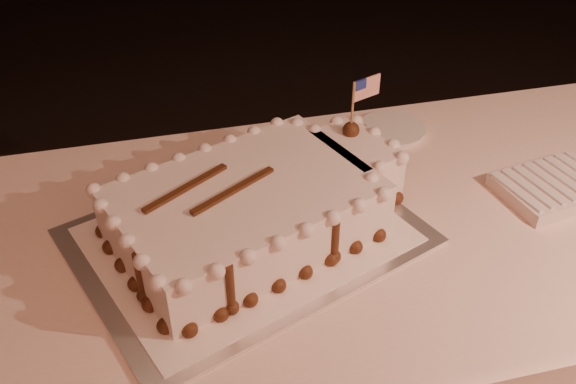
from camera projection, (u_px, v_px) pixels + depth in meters
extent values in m
cube|color=#FBD3C3|center=(395.00, 337.00, 1.49)|extent=(2.40, 0.80, 0.75)
cube|color=silver|center=(246.00, 236.00, 1.20)|extent=(0.72, 0.64, 0.01)
cube|color=white|center=(246.00, 234.00, 1.19)|extent=(0.65, 0.57, 0.00)
cube|color=white|center=(245.00, 212.00, 1.16)|extent=(0.53, 0.44, 0.11)
cube|color=white|center=(355.00, 165.00, 1.28)|extent=(0.16, 0.20, 0.11)
sphere|color=#4D2713|center=(189.00, 329.00, 1.00)|extent=(0.03, 0.03, 0.03)
sphere|color=#4D2713|center=(220.00, 314.00, 1.03)|extent=(0.03, 0.03, 0.03)
sphere|color=#4D2713|center=(250.00, 299.00, 1.05)|extent=(0.03, 0.03, 0.03)
sphere|color=#4D2713|center=(278.00, 285.00, 1.08)|extent=(0.03, 0.03, 0.03)
sphere|color=#4D2713|center=(305.00, 272.00, 1.10)|extent=(0.03, 0.03, 0.03)
sphere|color=#4D2713|center=(331.00, 259.00, 1.13)|extent=(0.03, 0.03, 0.03)
sphere|color=#4D2713|center=(355.00, 247.00, 1.15)|extent=(0.03, 0.03, 0.03)
sphere|color=#4D2713|center=(379.00, 235.00, 1.18)|extent=(0.03, 0.03, 0.03)
sphere|color=#4D2713|center=(367.00, 220.00, 1.21)|extent=(0.03, 0.03, 0.03)
sphere|color=#4D2713|center=(375.00, 208.00, 1.24)|extent=(0.03, 0.03, 0.03)
sphere|color=#4D2713|center=(397.00, 198.00, 1.27)|extent=(0.03, 0.03, 0.03)
sphere|color=#4D2713|center=(388.00, 185.00, 1.30)|extent=(0.03, 0.03, 0.03)
sphere|color=#4D2713|center=(370.00, 172.00, 1.34)|extent=(0.03, 0.03, 0.03)
sphere|color=#4D2713|center=(353.00, 159.00, 1.37)|extent=(0.03, 0.03, 0.03)
sphere|color=#4D2713|center=(334.00, 161.00, 1.37)|extent=(0.03, 0.03, 0.03)
sphere|color=#4D2713|center=(313.00, 169.00, 1.34)|extent=(0.03, 0.03, 0.03)
sphere|color=#4D2713|center=(296.00, 163.00, 1.36)|extent=(0.03, 0.03, 0.03)
sphere|color=#4D2713|center=(278.00, 162.00, 1.37)|extent=(0.03, 0.03, 0.03)
sphere|color=#4D2713|center=(255.00, 171.00, 1.34)|extent=(0.03, 0.03, 0.03)
sphere|color=#4D2713|center=(232.00, 180.00, 1.31)|extent=(0.03, 0.03, 0.03)
sphere|color=#4D2713|center=(209.00, 189.00, 1.29)|extent=(0.03, 0.03, 0.03)
sphere|color=#4D2713|center=(184.00, 199.00, 1.26)|extent=(0.03, 0.03, 0.03)
sphere|color=#4D2713|center=(158.00, 209.00, 1.24)|extent=(0.03, 0.03, 0.03)
sphere|color=#4D2713|center=(131.00, 220.00, 1.21)|extent=(0.03, 0.03, 0.03)
sphere|color=#4D2713|center=(103.00, 231.00, 1.19)|extent=(0.03, 0.03, 0.03)
sphere|color=#4D2713|center=(110.00, 247.00, 1.15)|extent=(0.03, 0.03, 0.03)
sphere|color=#4D2713|center=(122.00, 265.00, 1.12)|extent=(0.03, 0.03, 0.03)
sphere|color=#4D2713|center=(136.00, 284.00, 1.08)|extent=(0.03, 0.03, 0.03)
sphere|color=#4D2713|center=(150.00, 304.00, 1.04)|extent=(0.03, 0.03, 0.03)
sphere|color=#4D2713|center=(165.00, 326.00, 1.01)|extent=(0.03, 0.03, 0.03)
sphere|color=white|center=(183.00, 287.00, 0.94)|extent=(0.03, 0.03, 0.03)
sphere|color=white|center=(216.00, 271.00, 0.97)|extent=(0.03, 0.03, 0.03)
sphere|color=white|center=(248.00, 257.00, 0.99)|extent=(0.03, 0.03, 0.03)
sphere|color=white|center=(278.00, 243.00, 1.02)|extent=(0.03, 0.03, 0.03)
sphere|color=white|center=(306.00, 230.00, 1.04)|extent=(0.03, 0.03, 0.03)
sphere|color=white|center=(333.00, 218.00, 1.07)|extent=(0.03, 0.03, 0.03)
sphere|color=white|center=(359.00, 206.00, 1.10)|extent=(0.03, 0.03, 0.03)
sphere|color=white|center=(383.00, 194.00, 1.12)|extent=(0.03, 0.03, 0.03)
sphere|color=white|center=(371.00, 180.00, 1.16)|extent=(0.03, 0.03, 0.03)
sphere|color=white|center=(379.00, 168.00, 1.18)|extent=(0.03, 0.03, 0.03)
sphere|color=white|center=(402.00, 158.00, 1.21)|extent=(0.03, 0.03, 0.03)
sphere|color=white|center=(393.00, 146.00, 1.24)|extent=(0.03, 0.03, 0.03)
sphere|color=white|center=(374.00, 133.00, 1.28)|extent=(0.03, 0.03, 0.03)
sphere|color=white|center=(356.00, 121.00, 1.32)|extent=(0.03, 0.03, 0.03)
sphere|color=white|center=(336.00, 123.00, 1.31)|extent=(0.03, 0.03, 0.03)
sphere|color=white|center=(315.00, 131.00, 1.29)|extent=(0.03, 0.03, 0.03)
sphere|color=white|center=(297.00, 124.00, 1.31)|extent=(0.03, 0.03, 0.03)
sphere|color=white|center=(277.00, 124.00, 1.31)|extent=(0.03, 0.03, 0.03)
sphere|color=white|center=(254.00, 132.00, 1.28)|extent=(0.03, 0.03, 0.03)
sphere|color=white|center=(230.00, 141.00, 1.26)|extent=(0.03, 0.03, 0.03)
sphere|color=white|center=(205.00, 150.00, 1.23)|extent=(0.03, 0.03, 0.03)
sphere|color=white|center=(179.00, 160.00, 1.21)|extent=(0.03, 0.03, 0.03)
sphere|color=white|center=(151.00, 169.00, 1.18)|extent=(0.03, 0.03, 0.03)
sphere|color=white|center=(123.00, 180.00, 1.16)|extent=(0.03, 0.03, 0.03)
sphere|color=white|center=(93.00, 190.00, 1.13)|extent=(0.03, 0.03, 0.03)
sphere|color=white|center=(101.00, 206.00, 1.10)|extent=(0.03, 0.03, 0.03)
sphere|color=white|center=(113.00, 223.00, 1.06)|extent=(0.03, 0.03, 0.03)
sphere|color=white|center=(127.00, 242.00, 1.02)|extent=(0.03, 0.03, 0.03)
sphere|color=white|center=(142.00, 262.00, 0.99)|extent=(0.03, 0.03, 0.03)
sphere|color=white|center=(158.00, 283.00, 0.95)|extent=(0.03, 0.03, 0.03)
cylinder|color=#4D2713|center=(230.00, 289.00, 1.01)|extent=(0.02, 0.02, 0.10)
sphere|color=#4D2713|center=(232.00, 307.00, 1.03)|extent=(0.03, 0.03, 0.03)
cylinder|color=#4D2713|center=(335.00, 238.00, 1.10)|extent=(0.02, 0.02, 0.10)
sphere|color=#4D2713|center=(334.00, 257.00, 1.13)|extent=(0.03, 0.03, 0.03)
cylinder|color=#4D2713|center=(374.00, 191.00, 1.21)|extent=(0.02, 0.02, 0.10)
sphere|color=#4D2713|center=(373.00, 208.00, 1.24)|extent=(0.03, 0.03, 0.03)
cylinder|color=#4D2713|center=(361.00, 146.00, 1.33)|extent=(0.02, 0.02, 0.10)
sphere|color=#4D2713|center=(360.00, 163.00, 1.36)|extent=(0.03, 0.03, 0.03)
cylinder|color=#4D2713|center=(291.00, 140.00, 1.35)|extent=(0.02, 0.02, 0.10)
sphere|color=#4D2713|center=(291.00, 157.00, 1.38)|extent=(0.03, 0.03, 0.03)
cylinder|color=#4D2713|center=(204.00, 172.00, 1.26)|extent=(0.02, 0.02, 0.10)
sphere|color=#4D2713|center=(205.00, 190.00, 1.28)|extent=(0.03, 0.03, 0.03)
cylinder|color=#4D2713|center=(102.00, 211.00, 1.16)|extent=(0.02, 0.02, 0.10)
sphere|color=#4D2713|center=(106.00, 229.00, 1.19)|extent=(0.03, 0.03, 0.03)
cylinder|color=#4D2713|center=(141.00, 277.00, 1.03)|extent=(0.02, 0.02, 0.10)
sphere|color=#4D2713|center=(144.00, 295.00, 1.06)|extent=(0.03, 0.03, 0.03)
cube|color=#4D2713|center=(186.00, 188.00, 1.12)|extent=(0.16, 0.11, 0.01)
cube|color=#4D2713|center=(233.00, 190.00, 1.12)|extent=(0.16, 0.11, 0.01)
sphere|color=#4D2713|center=(351.00, 130.00, 1.27)|extent=(0.03, 0.03, 0.03)
cylinder|color=#A26E45|center=(352.00, 112.00, 1.24)|extent=(0.00, 0.00, 0.13)
cube|color=red|center=(367.00, 88.00, 1.23)|extent=(0.06, 0.03, 0.04)
cube|color=navy|center=(360.00, 85.00, 1.22)|extent=(0.03, 0.01, 0.02)
cube|color=silver|center=(552.00, 187.00, 1.30)|extent=(0.24, 0.19, 0.03)
cube|color=silver|center=(516.00, 192.00, 1.26)|extent=(0.04, 0.14, 0.01)
cube|color=silver|center=(527.00, 189.00, 1.27)|extent=(0.04, 0.14, 0.01)
cube|color=silver|center=(538.00, 185.00, 1.28)|extent=(0.04, 0.14, 0.01)
cube|color=silver|center=(549.00, 182.00, 1.29)|extent=(0.04, 0.14, 0.01)
cube|color=silver|center=(560.00, 179.00, 1.30)|extent=(0.04, 0.14, 0.01)
cube|color=silver|center=(571.00, 175.00, 1.30)|extent=(0.04, 0.14, 0.01)
cylinder|color=silver|center=(392.00, 129.00, 1.50)|extent=(0.16, 0.16, 0.01)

